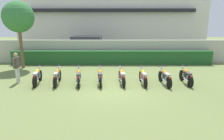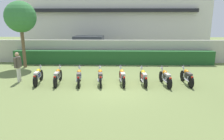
# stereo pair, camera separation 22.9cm
# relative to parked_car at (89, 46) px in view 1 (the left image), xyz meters

# --- Properties ---
(ground) EXTENTS (60.00, 60.00, 0.00)m
(ground) POSITION_rel_parked_car_xyz_m (2.24, -9.72, -0.94)
(ground) COLOR olive
(building) EXTENTS (20.43, 6.50, 8.10)m
(building) POSITION_rel_parked_car_xyz_m (2.24, 5.93, 3.12)
(building) COLOR silver
(building) RESTS_ON ground
(compound_wall) EXTENTS (19.41, 0.30, 1.82)m
(compound_wall) POSITION_rel_parked_car_xyz_m (2.24, -2.95, -0.03)
(compound_wall) COLOR #BCB7A8
(compound_wall) RESTS_ON ground
(hedge_row) EXTENTS (15.53, 0.70, 1.06)m
(hedge_row) POSITION_rel_parked_car_xyz_m (2.24, -3.65, -0.41)
(hedge_row) COLOR #235628
(hedge_row) RESTS_ON ground
(parked_car) EXTENTS (4.62, 2.33, 1.89)m
(parked_car) POSITION_rel_parked_car_xyz_m (0.00, 0.00, 0.00)
(parked_car) COLOR navy
(parked_car) RESTS_ON ground
(tree_near_inspector) EXTENTS (2.17, 2.17, 4.71)m
(tree_near_inspector) POSITION_rel_parked_car_xyz_m (-4.26, -4.88, 2.66)
(tree_near_inspector) COLOR brown
(tree_near_inspector) RESTS_ON ground
(motorcycle_in_row_0) EXTENTS (0.60, 1.83, 0.97)m
(motorcycle_in_row_0) POSITION_rel_parked_car_xyz_m (-1.85, -8.87, -0.48)
(motorcycle_in_row_0) COLOR black
(motorcycle_in_row_0) RESTS_ON ground
(motorcycle_in_row_1) EXTENTS (0.60, 1.94, 0.97)m
(motorcycle_in_row_1) POSITION_rel_parked_car_xyz_m (-0.74, -8.91, -0.48)
(motorcycle_in_row_1) COLOR black
(motorcycle_in_row_1) RESTS_ON ground
(motorcycle_in_row_2) EXTENTS (0.60, 1.90, 0.96)m
(motorcycle_in_row_2) POSITION_rel_parked_car_xyz_m (0.44, -8.94, -0.49)
(motorcycle_in_row_2) COLOR black
(motorcycle_in_row_2) RESTS_ON ground
(motorcycle_in_row_3) EXTENTS (0.60, 1.84, 0.96)m
(motorcycle_in_row_3) POSITION_rel_parked_car_xyz_m (1.60, -8.94, -0.49)
(motorcycle_in_row_3) COLOR black
(motorcycle_in_row_3) RESTS_ON ground
(motorcycle_in_row_4) EXTENTS (0.60, 1.88, 0.96)m
(motorcycle_in_row_4) POSITION_rel_parked_car_xyz_m (2.79, -8.87, -0.49)
(motorcycle_in_row_4) COLOR black
(motorcycle_in_row_4) RESTS_ON ground
(motorcycle_in_row_5) EXTENTS (0.60, 1.84, 0.94)m
(motorcycle_in_row_5) POSITION_rel_parked_car_xyz_m (3.96, -8.91, -0.50)
(motorcycle_in_row_5) COLOR black
(motorcycle_in_row_5) RESTS_ON ground
(motorcycle_in_row_6) EXTENTS (0.60, 1.86, 0.96)m
(motorcycle_in_row_6) POSITION_rel_parked_car_xyz_m (5.12, -9.01, -0.49)
(motorcycle_in_row_6) COLOR black
(motorcycle_in_row_6) RESTS_ON ground
(motorcycle_in_row_7) EXTENTS (0.60, 1.83, 0.97)m
(motorcycle_in_row_7) POSITION_rel_parked_car_xyz_m (6.33, -8.85, -0.48)
(motorcycle_in_row_7) COLOR black
(motorcycle_in_row_7) RESTS_ON ground
(inspector_person) EXTENTS (0.23, 0.68, 1.69)m
(inspector_person) POSITION_rel_parked_car_xyz_m (-3.06, -8.54, 0.07)
(inspector_person) COLOR silver
(inspector_person) RESTS_ON ground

